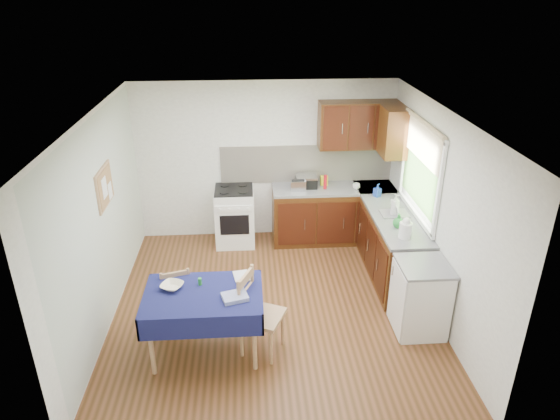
{
  "coord_description": "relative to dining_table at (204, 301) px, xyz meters",
  "views": [
    {
      "loc": [
        -0.27,
        -5.29,
        3.81
      ],
      "look_at": [
        0.11,
        0.29,
        1.24
      ],
      "focal_mm": 32.0,
      "sensor_mm": 36.0,
      "label": 1
    }
  ],
  "objects": [
    {
      "name": "wall_left",
      "position": [
        -1.21,
        0.77,
        0.58
      ],
      "size": [
        0.02,
        4.2,
        2.5
      ],
      "primitive_type": "cube",
      "color": "silver",
      "rests_on": "ground"
    },
    {
      "name": "wall_back",
      "position": [
        0.79,
        2.87,
        0.58
      ],
      "size": [
        4.0,
        0.02,
        2.5
      ],
      "primitive_type": "cube",
      "color": "white",
      "rests_on": "ground"
    },
    {
      "name": "spice_jar",
      "position": [
        -0.04,
        0.17,
        0.15
      ],
      "size": [
        0.04,
        0.04,
        0.08
      ],
      "primitive_type": "cylinder",
      "color": "#258A31",
      "rests_on": "dining_table"
    },
    {
      "name": "window",
      "position": [
        2.76,
        1.47,
        0.98
      ],
      "size": [
        0.04,
        1.48,
        1.26
      ],
      "color": "#305121",
      "rests_on": "wall_right"
    },
    {
      "name": "toaster",
      "position": [
        1.27,
        2.49,
        0.32
      ],
      "size": [
        0.23,
        0.14,
        0.18
      ],
      "rotation": [
        0.0,
        0.0,
        -0.38
      ],
      "color": "silver",
      "rests_on": "worktop_back"
    },
    {
      "name": "splashback",
      "position": [
        1.44,
        2.86,
        0.53
      ],
      "size": [
        2.7,
        0.02,
        0.6
      ],
      "primitive_type": "cube",
      "color": "beige",
      "rests_on": "wall_back"
    },
    {
      "name": "base_cabinets",
      "position": [
        2.15,
        2.03,
        -0.24
      ],
      "size": [
        1.9,
        2.3,
        0.86
      ],
      "color": "#341209",
      "rests_on": "ground"
    },
    {
      "name": "worktop_corner",
      "position": [
        2.49,
        2.57,
        0.21
      ],
      "size": [
        0.6,
        0.6,
        0.04
      ],
      "primitive_type": "cube",
      "color": "slate",
      "rests_on": "base_cabinets"
    },
    {
      "name": "dish_rack",
      "position": [
        2.51,
        1.54,
        0.26
      ],
      "size": [
        0.37,
        0.28,
        0.18
      ],
      "rotation": [
        0.0,
        0.0,
        0.43
      ],
      "color": "gray",
      "rests_on": "worktop_right"
    },
    {
      "name": "tea_towel",
      "position": [
        0.34,
        -0.13,
        0.13
      ],
      "size": [
        0.31,
        0.27,
        0.05
      ],
      "primitive_type": "cube",
      "rotation": [
        0.0,
        0.0,
        0.27
      ],
      "color": "#2A3D9C",
      "rests_on": "dining_table"
    },
    {
      "name": "soap_bottle_c",
      "position": [
        2.44,
        1.15,
        0.33
      ],
      "size": [
        0.15,
        0.15,
        0.19
      ],
      "primitive_type": "imported",
      "rotation": [
        0.0,
        0.0,
        3.17
      ],
      "color": "#258A36",
      "rests_on": "worktop_right"
    },
    {
      "name": "plate_bowl",
      "position": [
        -0.34,
        0.12,
        0.13
      ],
      "size": [
        0.31,
        0.31,
        0.06
      ],
      "primitive_type": "imported",
      "rotation": [
        0.0,
        0.0,
        -0.42
      ],
      "color": "#FAEECD",
      "rests_on": "dining_table"
    },
    {
      "name": "kettle",
      "position": [
        2.45,
        0.87,
        0.35
      ],
      "size": [
        0.16,
        0.16,
        0.27
      ],
      "color": "white",
      "rests_on": "worktop_right"
    },
    {
      "name": "fridge",
      "position": [
        2.49,
        0.22,
        -0.22
      ],
      "size": [
        0.58,
        0.6,
        0.89
      ],
      "color": "white",
      "rests_on": "ground"
    },
    {
      "name": "yellow_packet",
      "position": [
        1.7,
        2.68,
        0.31
      ],
      "size": [
        0.12,
        0.09,
        0.15
      ],
      "primitive_type": "cube",
      "rotation": [
        0.0,
        0.0,
        -0.14
      ],
      "color": "yellow",
      "rests_on": "worktop_back"
    },
    {
      "name": "sauce_bottle",
      "position": [
        1.7,
        2.52,
        0.34
      ],
      "size": [
        0.05,
        0.05,
        0.22
      ],
      "primitive_type": "cylinder",
      "color": "red",
      "rests_on": "worktop_back"
    },
    {
      "name": "wall_right",
      "position": [
        2.79,
        0.77,
        0.58
      ],
      "size": [
        0.02,
        4.2,
        2.5
      ],
      "primitive_type": "cube",
      "color": "white",
      "rests_on": "ground"
    },
    {
      "name": "floor",
      "position": [
        0.79,
        0.77,
        -0.67
      ],
      "size": [
        4.2,
        4.2,
        0.0
      ],
      "primitive_type": "plane",
      "color": "#4C2F14",
      "rests_on": "ground"
    },
    {
      "name": "chair_far",
      "position": [
        -0.38,
        0.47,
        -0.22
      ],
      "size": [
        0.46,
        0.46,
        0.84
      ],
      "rotation": [
        0.0,
        0.0,
        3.43
      ],
      "color": "tan",
      "rests_on": "ground"
    },
    {
      "name": "worktop_back",
      "position": [
        1.84,
        2.57,
        0.21
      ],
      "size": [
        1.9,
        0.6,
        0.04
      ],
      "primitive_type": "cube",
      "color": "slate",
      "rests_on": "base_cabinets"
    },
    {
      "name": "chair_near",
      "position": [
        0.58,
        -0.01,
        -0.15
      ],
      "size": [
        0.57,
        0.57,
        0.98
      ],
      "rotation": [
        0.0,
        0.0,
        1.15
      ],
      "color": "tan",
      "rests_on": "ground"
    },
    {
      "name": "stove",
      "position": [
        0.29,
        2.57,
        -0.21
      ],
      "size": [
        0.6,
        0.61,
        0.92
      ],
      "color": "white",
      "rests_on": "ground"
    },
    {
      "name": "worktop_right",
      "position": [
        2.49,
        1.42,
        0.21
      ],
      "size": [
        0.6,
        1.7,
        0.04
      ],
      "primitive_type": "cube",
      "color": "slate",
      "rests_on": "base_cabinets"
    },
    {
      "name": "soap_bottle_a",
      "position": [
        2.49,
        1.51,
        0.39
      ],
      "size": [
        0.17,
        0.17,
        0.31
      ],
      "primitive_type": "imported",
      "rotation": [
        0.0,
        0.0,
        0.96
      ],
      "color": "white",
      "rests_on": "worktop_right"
    },
    {
      "name": "soap_bottle_b",
      "position": [
        2.42,
        2.17,
        0.33
      ],
      "size": [
        0.12,
        0.12,
        0.2
      ],
      "primitive_type": "imported",
      "rotation": [
        0.0,
        0.0,
        2.14
      ],
      "color": "#1E44B4",
      "rests_on": "worktop_right"
    },
    {
      "name": "cup",
      "position": [
        2.17,
        2.49,
        0.28
      ],
      "size": [
        0.14,
        0.14,
        0.09
      ],
      "primitive_type": "imported",
      "rotation": [
        0.0,
        0.0,
        -0.4
      ],
      "color": "white",
      "rests_on": "worktop_back"
    },
    {
      "name": "dining_table",
      "position": [
        0.0,
        0.0,
        0.0
      ],
      "size": [
        1.27,
        0.86,
        0.77
      ],
      "rotation": [
        0.0,
        0.0,
        0.03
      ],
      "color": "#101042",
      "rests_on": "ground"
    },
    {
      "name": "ceiling",
      "position": [
        0.79,
        0.77,
        1.83
      ],
      "size": [
        4.0,
        4.2,
        0.02
      ],
      "primitive_type": "cube",
      "color": "white",
      "rests_on": "wall_back"
    },
    {
      "name": "wall_front",
      "position": [
        0.79,
        -1.33,
        0.58
      ],
      "size": [
        4.0,
        0.02,
        2.5
      ],
      "primitive_type": "cube",
      "color": "white",
      "rests_on": "ground"
    },
    {
      "name": "sandwich_press",
      "position": [
        1.42,
        2.63,
        0.32
      ],
      "size": [
        0.31,
        0.27,
        0.18
      ],
      "rotation": [
        0.0,
        0.0,
        0.42
      ],
      "color": "black",
      "rests_on": "worktop_back"
    },
    {
      "name": "corkboard",
      "position": [
        -1.18,
        1.07,
        0.93
      ],
      "size": [
        0.04,
        0.62,
        0.47
      ],
      "color": "tan",
      "rests_on": "wall_left"
    },
    {
      "name": "upper_cabinets",
      "position": [
        2.32,
        2.57,
        1.18
      ],
      "size": [
        1.2,
        0.85,
        0.7
      ],
      "color": "#341209",
      "rests_on": "wall_back"
    },
    {
      "name": "book",
      "position": [
        0.33,
        0.28,
        0.11
      ],
      "size": [
        0.21,
        0.26,
        0.02
      ],
      "primitive_type": "imported",
      "rotation": [
        0.0,
        0.0,
        0.17
      ],
      "color": "white",
      "rests_on": "dining_table"
    }
  ]
}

